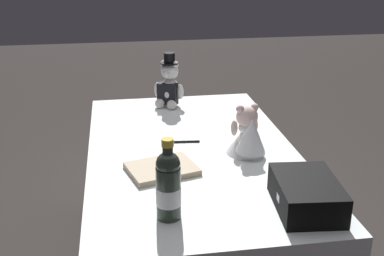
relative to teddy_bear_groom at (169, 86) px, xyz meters
name	(u,v)px	position (x,y,z in m)	size (l,w,h in m)	color
reception_table	(192,219)	(0.61, 0.03, -0.47)	(1.53, 0.90, 0.71)	white
teddy_bear_groom	(169,86)	(0.00, 0.00, 0.00)	(0.16, 0.16, 0.30)	silver
teddy_bear_bride	(248,134)	(0.70, 0.26, -0.02)	(0.22, 0.17, 0.22)	white
champagne_bottle	(168,185)	(1.16, -0.13, 0.01)	(0.08, 0.08, 0.28)	#29332A
signing_pen	(185,142)	(0.53, 0.01, -0.11)	(0.02, 0.15, 0.01)	black
gift_case_black	(306,194)	(1.17, 0.34, -0.06)	(0.32, 0.23, 0.11)	black
guestbook	(162,169)	(0.81, -0.12, -0.10)	(0.20, 0.26, 0.02)	tan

